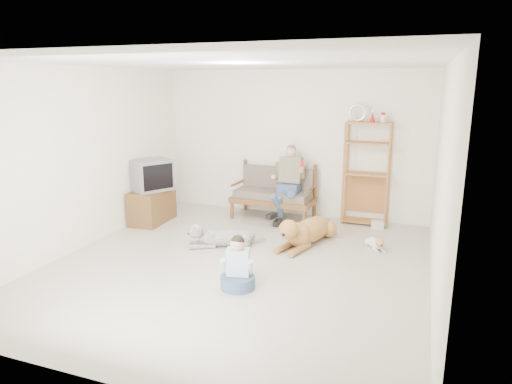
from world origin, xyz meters
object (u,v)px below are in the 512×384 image
at_px(tv_stand, 152,206).
at_px(golden_retriever, 306,231).
at_px(etagere, 366,173).
at_px(loveseat, 274,192).

distance_m(tv_stand, golden_retriever, 2.90).
relative_size(tv_stand, golden_retriever, 0.55).
bearing_deg(etagere, loveseat, -173.65).
relative_size(loveseat, tv_stand, 1.67).
xyz_separation_m(loveseat, tv_stand, (-1.98, -1.03, -0.19)).
bearing_deg(tv_stand, etagere, 16.31).
distance_m(loveseat, golden_retriever, 1.54).
bearing_deg(tv_stand, golden_retriever, -5.87).
distance_m(etagere, tv_stand, 3.86).
height_order(tv_stand, golden_retriever, tv_stand).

